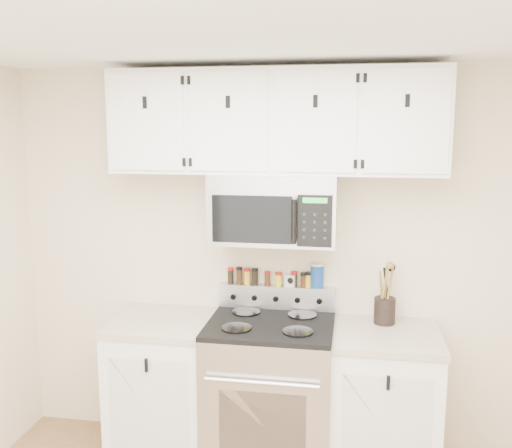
{
  "coord_description": "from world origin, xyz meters",
  "views": [
    {
      "loc": [
        0.47,
        -1.85,
        2.12
      ],
      "look_at": [
        -0.09,
        1.45,
        1.55
      ],
      "focal_mm": 40.0,
      "sensor_mm": 36.0,
      "label": 1
    }
  ],
  "objects_px": {
    "microwave": "(274,208)",
    "utensil_crock": "(385,308)",
    "range": "(270,393)",
    "salt_canister": "(317,276)"
  },
  "relations": [
    {
      "from": "range",
      "to": "salt_canister",
      "type": "relative_size",
      "value": 7.04
    },
    {
      "from": "microwave",
      "to": "utensil_crock",
      "type": "relative_size",
      "value": 2.0
    },
    {
      "from": "range",
      "to": "utensil_crock",
      "type": "xyz_separation_m",
      "value": [
        0.69,
        0.18,
        0.53
      ]
    },
    {
      "from": "utensil_crock",
      "to": "salt_canister",
      "type": "height_order",
      "value": "utensil_crock"
    },
    {
      "from": "microwave",
      "to": "salt_canister",
      "type": "relative_size",
      "value": 4.87
    },
    {
      "from": "microwave",
      "to": "utensil_crock",
      "type": "height_order",
      "value": "microwave"
    },
    {
      "from": "range",
      "to": "utensil_crock",
      "type": "height_order",
      "value": "utensil_crock"
    },
    {
      "from": "range",
      "to": "salt_canister",
      "type": "xyz_separation_m",
      "value": [
        0.26,
        0.28,
        0.69
      ]
    },
    {
      "from": "range",
      "to": "microwave",
      "type": "xyz_separation_m",
      "value": [
        0.0,
        0.13,
        1.14
      ]
    },
    {
      "from": "range",
      "to": "utensil_crock",
      "type": "distance_m",
      "value": 0.88
    }
  ]
}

